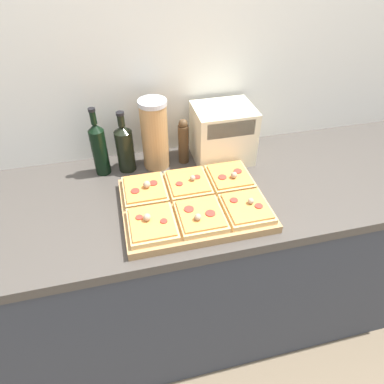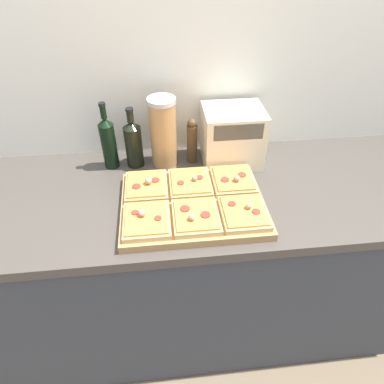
{
  "view_description": "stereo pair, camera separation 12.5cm",
  "coord_description": "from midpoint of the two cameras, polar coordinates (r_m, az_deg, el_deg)",
  "views": [
    {
      "loc": [
        -0.26,
        -0.69,
        1.75
      ],
      "look_at": [
        -0.03,
        0.25,
        0.95
      ],
      "focal_mm": 32.0,
      "sensor_mm": 36.0,
      "label": 1
    },
    {
      "loc": [
        -0.14,
        -0.71,
        1.75
      ],
      "look_at": [
        -0.03,
        0.25,
        0.95
      ],
      "focal_mm": 32.0,
      "sensor_mm": 36.0,
      "label": 2
    }
  ],
  "objects": [
    {
      "name": "pizza_slice_front_center",
      "position": [
        1.16,
        3.74,
        -4.21
      ],
      "size": [
        0.16,
        0.18,
        0.05
      ],
      "color": "tan",
      "rests_on": "cutting_board"
    },
    {
      "name": "pizza_slice_back_center",
      "position": [
        1.31,
        2.45,
        1.44
      ],
      "size": [
        0.16,
        0.18,
        0.05
      ],
      "color": "tan",
      "rests_on": "cutting_board"
    },
    {
      "name": "pizza_slice_back_left",
      "position": [
        1.29,
        -4.88,
        0.95
      ],
      "size": [
        0.16,
        0.18,
        0.06
      ],
      "color": "tan",
      "rests_on": "cutting_board"
    },
    {
      "name": "wine_bottle",
      "position": [
        1.44,
        -7.28,
        8.05
      ],
      "size": [
        0.07,
        0.07,
        0.26
      ],
      "color": "black",
      "rests_on": "kitchen_counter"
    },
    {
      "name": "pizza_slice_front_right",
      "position": [
        1.2,
        11.65,
        -3.52
      ],
      "size": [
        0.16,
        0.18,
        0.05
      ],
      "color": "tan",
      "rests_on": "cutting_board"
    },
    {
      "name": "wall_back",
      "position": [
        1.48,
        1.92,
        19.62
      ],
      "size": [
        6.0,
        0.06,
        2.5
      ],
      "color": "silver",
      "rests_on": "ground_plane"
    },
    {
      "name": "pizza_slice_front_left",
      "position": [
        1.15,
        -4.5,
        -4.8
      ],
      "size": [
        0.16,
        0.18,
        0.05
      ],
      "color": "tan",
      "rests_on": "cutting_board"
    },
    {
      "name": "toaster_oven",
      "position": [
        1.47,
        9.19,
        9.12
      ],
      "size": [
        0.27,
        0.2,
        0.24
      ],
      "color": "beige",
      "rests_on": "kitchen_counter"
    },
    {
      "name": "ground_plane",
      "position": [
        1.9,
        4.14,
        -28.21
      ],
      "size": [
        12.0,
        12.0,
        0.0
      ],
      "primitive_type": "plane",
      "color": "brown"
    },
    {
      "name": "olive_oil_bottle",
      "position": [
        1.44,
        -11.34,
        8.11
      ],
      "size": [
        0.06,
        0.06,
        0.29
      ],
      "color": "black",
      "rests_on": "kitchen_counter"
    },
    {
      "name": "kitchen_counter",
      "position": [
        1.66,
        3.01,
        -11.95
      ],
      "size": [
        2.63,
        0.67,
        0.9
      ],
      "color": "#333842",
      "rests_on": "ground_plane"
    },
    {
      "name": "pizza_slice_back_right",
      "position": [
        1.34,
        9.55,
        1.9
      ],
      "size": [
        0.16,
        0.18,
        0.05
      ],
      "color": "tan",
      "rests_on": "cutting_board"
    },
    {
      "name": "grain_jar_tall",
      "position": [
        1.42,
        -2.28,
        9.82
      ],
      "size": [
        0.11,
        0.11,
        0.3
      ],
      "color": "#AD7F4C",
      "rests_on": "kitchen_counter"
    },
    {
      "name": "cutting_board",
      "position": [
        1.25,
        3.01,
        -2.24
      ],
      "size": [
        0.52,
        0.39,
        0.03
      ],
      "primitive_type": "cube",
      "color": "#A37A4C",
      "rests_on": "kitchen_counter"
    },
    {
      "name": "pepper_mill",
      "position": [
        1.45,
        2.6,
        8.39
      ],
      "size": [
        0.04,
        0.04,
        0.2
      ],
      "color": "#47331E",
      "rests_on": "kitchen_counter"
    }
  ]
}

